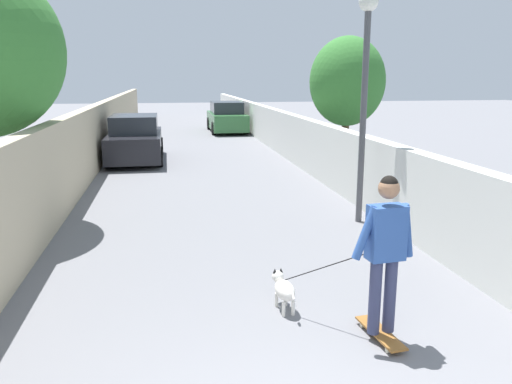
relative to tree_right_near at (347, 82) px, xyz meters
The scene contains 10 objects.
ground_plane 5.45m from the tree_right_near, 77.89° to the left, with size 80.00×80.00×0.00m, color slate.
wall_left 8.11m from the tree_right_near, 97.24° to the left, with size 48.00×0.30×1.92m, color tan.
fence_right 2.56m from the tree_right_near, 124.62° to the left, with size 48.00×0.30×1.55m, color silver.
tree_right_near is the anchor object (origin of this frame).
lamp_post 6.74m from the tree_right_near, 162.73° to the left, with size 0.36×0.36×4.29m.
skateboard 11.64m from the tree_right_near, 162.31° to the left, with size 0.82×0.28×0.08m.
person_skateboarder 11.46m from the tree_right_near, 162.31° to the left, with size 0.26×0.72×1.73m.
dog 11.10m from the tree_right_near, 156.51° to the left, with size 1.19×1.01×1.06m.
car_near 7.23m from the tree_right_near, 74.76° to the left, with size 4.05×1.80×1.54m.
car_far 11.05m from the tree_right_near, 13.82° to the left, with size 4.39×1.80×1.54m.
Camera 1 is at (-2.52, 0.99, 2.79)m, focal length 35.42 mm.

